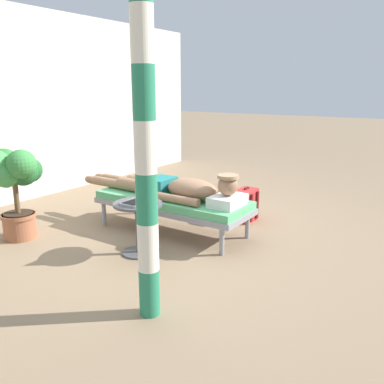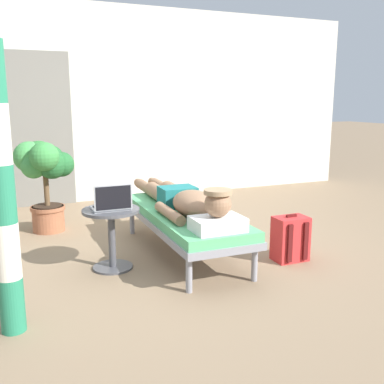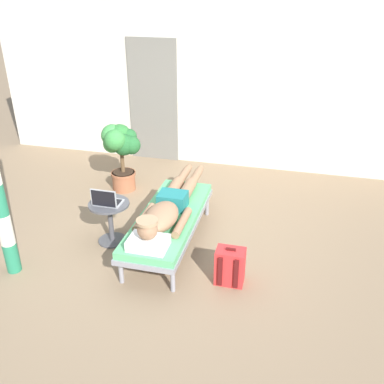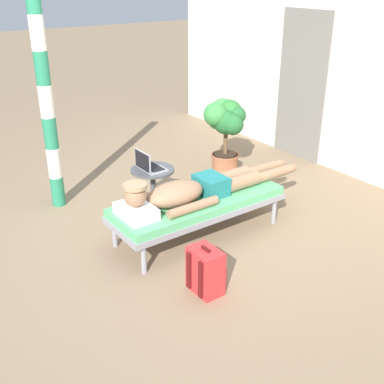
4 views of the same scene
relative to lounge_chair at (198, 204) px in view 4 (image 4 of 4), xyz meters
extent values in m
plane|color=#8C7256|center=(-0.07, -0.01, -0.35)|extent=(40.00, 40.00, 0.00)
cube|color=beige|center=(0.00, 2.67, 1.00)|extent=(7.60, 0.20, 2.70)
cube|color=slate|center=(-1.04, 2.56, 0.67)|extent=(0.84, 0.03, 2.04)
cylinder|color=gray|center=(-0.28, 0.81, -0.21)|extent=(0.05, 0.05, 0.28)
cylinder|color=gray|center=(0.28, 0.81, -0.21)|extent=(0.05, 0.05, 0.28)
cylinder|color=gray|center=(-0.28, -0.81, -0.21)|extent=(0.05, 0.05, 0.28)
cylinder|color=gray|center=(0.28, -0.81, -0.21)|extent=(0.05, 0.05, 0.28)
cube|color=gray|center=(0.00, 0.00, -0.04)|extent=(0.66, 1.82, 0.06)
cube|color=#59B272|center=(0.00, 0.00, 0.03)|extent=(0.63, 1.78, 0.08)
cube|color=white|center=(0.00, -0.71, 0.13)|extent=(0.40, 0.28, 0.11)
sphere|color=#997051|center=(0.00, -0.71, 0.29)|extent=(0.21, 0.21, 0.21)
cylinder|color=tan|center=(0.00, -0.71, 0.38)|extent=(0.22, 0.22, 0.03)
ellipsoid|color=#997051|center=(0.00, -0.27, 0.19)|extent=(0.35, 0.60, 0.23)
cylinder|color=#997051|center=(-0.22, -0.22, 0.12)|extent=(0.09, 0.55, 0.09)
cylinder|color=#997051|center=(0.22, -0.22, 0.12)|extent=(0.09, 0.55, 0.09)
cube|color=#1E7272|center=(0.00, 0.16, 0.17)|extent=(0.33, 0.26, 0.19)
cylinder|color=#997051|center=(-0.08, 0.50, 0.15)|extent=(0.15, 0.42, 0.15)
cylinder|color=#997051|center=(-0.08, 0.93, 0.13)|extent=(0.11, 0.44, 0.11)
ellipsoid|color=#997051|center=(-0.08, 1.22, 0.12)|extent=(0.09, 0.20, 0.10)
cylinder|color=#997051|center=(0.09, 0.50, 0.15)|extent=(0.15, 0.42, 0.15)
cylinder|color=#997051|center=(0.09, 0.93, 0.13)|extent=(0.11, 0.44, 0.11)
ellipsoid|color=#997051|center=(0.09, 1.22, 0.12)|extent=(0.09, 0.20, 0.10)
cylinder|color=#4C4C51|center=(-0.70, -0.10, -0.34)|extent=(0.34, 0.34, 0.02)
cylinder|color=#4C4C51|center=(-0.70, -0.10, -0.09)|extent=(0.06, 0.06, 0.48)
cylinder|color=#4C4C51|center=(-0.70, -0.10, 0.17)|extent=(0.48, 0.48, 0.02)
cube|color=#A5A8AD|center=(-0.70, -0.10, 0.19)|extent=(0.31, 0.22, 0.02)
cube|color=black|center=(-0.70, -0.09, 0.20)|extent=(0.27, 0.15, 0.00)
cube|color=#A5A8AD|center=(-0.70, -0.22, 0.30)|extent=(0.31, 0.01, 0.21)
cube|color=black|center=(-0.70, -0.23, 0.30)|extent=(0.29, 0.00, 0.19)
cube|color=red|center=(0.82, -0.52, -0.15)|extent=(0.30, 0.20, 0.40)
cube|color=red|center=(0.82, -0.40, -0.22)|extent=(0.23, 0.04, 0.18)
cube|color=#531212|center=(0.73, -0.63, -0.15)|extent=(0.04, 0.02, 0.34)
cube|color=#531212|center=(0.90, -0.63, -0.15)|extent=(0.04, 0.02, 0.34)
cube|color=#531212|center=(0.82, -0.52, 0.07)|extent=(0.10, 0.02, 0.02)
cylinder|color=#9E5B3D|center=(-1.10, 1.26, -0.21)|extent=(0.34, 0.34, 0.28)
cylinder|color=#9E5B3D|center=(-1.10, 1.26, -0.09)|extent=(0.37, 0.37, 0.04)
cylinder|color=#332319|center=(-1.10, 1.26, -0.06)|extent=(0.31, 0.31, 0.01)
cylinder|color=brown|center=(-1.10, 1.26, 0.13)|extent=(0.06, 0.06, 0.38)
sphere|color=#23602D|center=(-0.93, 1.23, 0.39)|extent=(0.27, 0.27, 0.27)
sphere|color=#23602D|center=(-1.01, 1.36, 0.47)|extent=(0.23, 0.23, 0.23)
sphere|color=#2D7233|center=(-1.15, 1.35, 0.47)|extent=(0.34, 0.34, 0.34)
sphere|color=#429347|center=(-1.25, 1.32, 0.47)|extent=(0.33, 0.33, 0.33)
sphere|color=#429347|center=(-1.22, 1.22, 0.39)|extent=(0.27, 0.27, 0.27)
sphere|color=#38843D|center=(-1.11, 1.09, 0.50)|extent=(0.30, 0.30, 0.30)
sphere|color=#23602D|center=(-1.03, 1.20, 0.40)|extent=(0.31, 0.31, 0.31)
cylinder|color=#267F59|center=(-1.50, -0.91, -0.17)|extent=(0.15, 0.15, 0.35)
cylinder|color=silver|center=(-1.50, -0.91, 0.18)|extent=(0.15, 0.15, 0.35)
cylinder|color=#267F59|center=(-1.50, -0.91, 0.53)|extent=(0.15, 0.15, 0.35)
cylinder|color=silver|center=(-1.50, -0.91, 0.88)|extent=(0.15, 0.15, 0.35)
cylinder|color=#267F59|center=(-1.50, -0.91, 1.23)|extent=(0.15, 0.15, 0.35)
cylinder|color=silver|center=(-1.50, -0.91, 1.58)|extent=(0.15, 0.15, 0.35)
camera|label=1|loc=(-3.54, -2.64, 1.26)|focal=38.04mm
camera|label=2|loc=(-1.45, -3.67, 1.07)|focal=41.33mm
camera|label=3|loc=(1.30, -4.05, 2.52)|focal=39.40mm
camera|label=4|loc=(3.47, -2.57, 2.13)|focal=44.63mm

